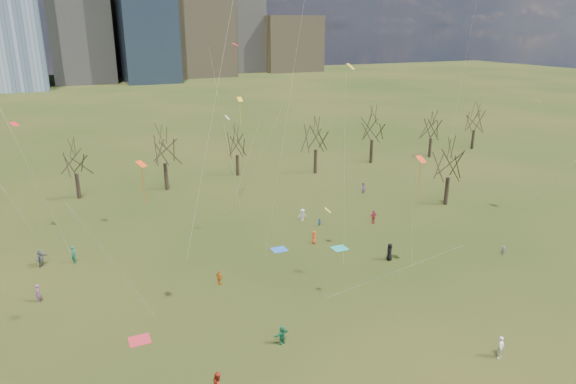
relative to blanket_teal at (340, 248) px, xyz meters
name	(u,v)px	position (x,y,z in m)	size (l,w,h in m)	color
ground	(346,310)	(-5.82, -11.29, -0.01)	(500.00, 500.00, 0.00)	black
bare_tree_row	(216,149)	(-5.90, 25.94, 6.10)	(113.04, 29.80, 9.50)	black
blanket_teal	(340,248)	(0.00, 0.00, 0.00)	(1.60, 1.50, 0.03)	teal
blanket_navy	(279,249)	(-6.11, 2.40, 0.00)	(1.60, 1.50, 0.03)	#265CB3
blanket_crimson	(140,340)	(-22.49, -8.62, 0.00)	(1.60, 1.50, 0.03)	red
person_1	(501,347)	(1.11, -21.52, 0.84)	(0.63, 0.41, 1.72)	white
person_3	(503,250)	(14.89, -8.45, 0.49)	(0.65, 0.38, 1.01)	slate
person_4	(219,278)	(-14.29, -2.57, 0.70)	(0.84, 0.35, 1.44)	orange
person_5	(282,335)	(-12.68, -13.49, 0.74)	(1.40, 0.45, 1.51)	#186D45
person_6	(390,252)	(3.23, -4.61, 0.91)	(0.90, 0.59, 1.85)	black
person_7	(38,294)	(-29.61, 0.82, 0.83)	(0.62, 0.41, 1.70)	#994D9B
person_8	(319,222)	(1.02, 6.71, 0.48)	(0.48, 0.37, 0.98)	#2763AB
person_9	(302,215)	(-0.08, 9.16, 0.75)	(0.99, 0.57, 1.54)	silver
person_10	(373,217)	(7.42, 4.82, 0.81)	(0.97, 0.40, 1.66)	#B4193D
person_11	(41,258)	(-29.43, 8.47, 0.89)	(1.67, 0.53, 1.81)	#5C5B5F
person_12	(314,237)	(-1.90, 2.41, 0.71)	(0.70, 0.46, 1.44)	#F74E1B
person_13	(74,255)	(-26.40, 7.94, 0.91)	(0.68, 0.44, 1.85)	#1A7963
person_14	(363,188)	(12.61, 15.50, 0.77)	(0.76, 0.60, 1.57)	#8C4C99
kites_airborne	(279,128)	(-6.56, 1.24, 13.48)	(70.61, 39.30, 33.56)	#EB4613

